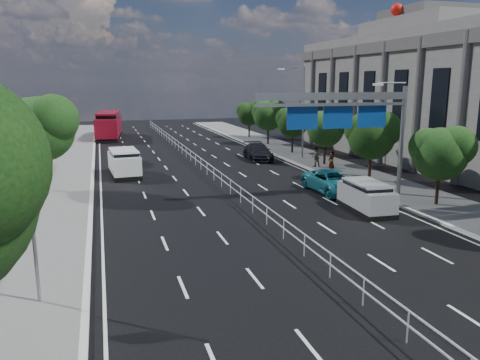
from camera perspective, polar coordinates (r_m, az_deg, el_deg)
name	(u,v)px	position (r m, az deg, el deg)	size (l,w,h in m)	color
ground	(320,270)	(19.47, 9.78, -10.77)	(160.00, 160.00, 0.00)	black
sidewalk_near	(8,307)	(17.95, -26.46, -13.68)	(5.00, 140.00, 0.14)	slate
kerb_near	(86,297)	(17.66, -18.24, -13.42)	(0.25, 140.00, 0.15)	silver
median_fence	(203,165)	(39.99, -4.58, 1.84)	(0.05, 85.00, 1.02)	silver
toilet_sign	(17,223)	(16.88, -25.52, -4.75)	(1.62, 0.18, 4.34)	gray
overhead_gantry	(350,112)	(30.11, 13.24, 8.05)	(10.24, 0.38, 7.45)	gray
streetlight_far	(301,106)	(46.05, 7.41, 8.96)	(2.78, 2.40, 9.00)	gray
civic_hall	(445,95)	(49.65, 23.69, 9.51)	(14.40, 36.00, 14.35)	slate
near_tree_back	(42,125)	(34.33, -23.00, 6.18)	(4.84, 4.51, 6.69)	black
far_tree_c	(442,151)	(30.38, 23.35, 3.28)	(3.52, 3.28, 4.94)	black
far_tree_d	(372,134)	(36.37, 15.84, 5.47)	(3.85, 3.59, 5.34)	black
far_tree_e	(326,126)	(42.86, 10.46, 6.44)	(3.63, 3.38, 5.13)	black
far_tree_f	(293,121)	(49.64, 6.51, 7.19)	(3.52, 3.28, 5.02)	black
far_tree_g	(269,114)	(56.58, 3.52, 8.07)	(3.96, 3.69, 5.45)	black
far_tree_h	(250,113)	(63.68, 1.17, 8.21)	(3.41, 3.18, 4.91)	black
white_minivan	(124,163)	(38.85, -13.94, 2.03)	(2.48, 5.10, 2.15)	black
red_bus	(109,125)	(66.03, -15.68, 6.53)	(3.90, 12.05, 3.54)	black
near_car_silver	(129,156)	(44.44, -13.37, 2.88)	(1.82, 4.53, 1.54)	#B5B7BD
near_car_dark	(104,132)	(66.85, -16.19, 5.66)	(1.70, 4.88, 1.61)	black
silver_minivan	(366,197)	(28.33, 15.13, -1.99)	(2.05, 4.34, 1.76)	black
parked_car_teal	(333,182)	(32.50, 11.32, -0.23)	(2.56, 5.55, 1.54)	#1B6F7D
parked_car_dark	(258,152)	(45.89, 2.21, 3.47)	(2.16, 5.32, 1.54)	black
pedestrian_a	(331,162)	(38.58, 11.08, 2.13)	(0.69, 0.45, 1.88)	gray
pedestrian_b	(316,157)	(41.71, 9.20, 2.81)	(0.84, 0.66, 1.74)	gray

